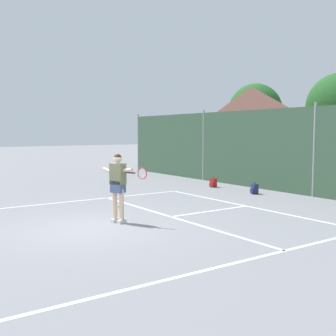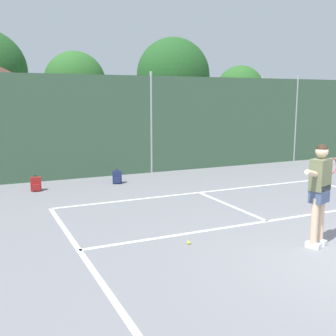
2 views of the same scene
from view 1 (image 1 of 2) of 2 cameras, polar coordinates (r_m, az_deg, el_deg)
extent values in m
plane|color=gray|center=(10.69, -10.66, -8.22)|extent=(120.00, 120.00, 0.00)
cube|color=white|center=(13.80, 10.82, -5.20)|extent=(8.20, 0.10, 0.01)
cube|color=white|center=(14.47, -17.26, -4.87)|extent=(0.10, 11.00, 0.01)
cube|color=white|center=(7.27, 2.94, -14.52)|extent=(0.10, 11.00, 0.01)
cube|color=white|center=(11.87, 0.41, -6.78)|extent=(8.20, 0.10, 0.01)
cube|color=white|center=(12.76, 5.91, -5.97)|extent=(0.10, 2.97, 0.01)
cube|color=#38563D|center=(16.27, 19.63, 2.13)|extent=(26.00, 0.05, 3.38)
cylinder|color=#99999E|center=(26.11, -4.15, 3.57)|extent=(0.09, 0.09, 3.53)
cylinder|color=#99999E|center=(20.76, 4.95, 3.18)|extent=(0.09, 0.09, 3.53)
cylinder|color=#99999E|center=(16.27, 19.64, 2.39)|extent=(0.09, 0.09, 3.53)
cube|color=beige|center=(23.72, 11.34, 2.65)|extent=(5.37, 4.47, 2.96)
pyramid|color=brown|center=(23.75, 11.44, 8.63)|extent=(5.80, 4.82, 2.00)
cylinder|color=brown|center=(31.08, 11.88, 2.40)|extent=(0.36, 0.36, 2.12)
ellipsoid|color=#235623|center=(31.08, 11.97, 7.61)|extent=(4.15, 3.73, 4.15)
cube|color=silver|center=(11.27, -7.37, -7.22)|extent=(0.20, 0.29, 0.10)
cube|color=silver|center=(11.12, -6.45, -7.38)|extent=(0.20, 0.29, 0.10)
cylinder|color=beige|center=(11.18, -7.40, -4.91)|extent=(0.13, 0.13, 0.82)
cylinder|color=beige|center=(11.03, -6.47, -5.05)|extent=(0.13, 0.13, 0.82)
cube|color=#47567A|center=(11.03, -6.96, -2.58)|extent=(0.42, 0.35, 0.32)
cube|color=#6B704C|center=(10.99, -6.98, -0.82)|extent=(0.46, 0.37, 0.56)
sphere|color=beige|center=(10.96, -7.00, 1.31)|extent=(0.22, 0.22, 0.22)
sphere|color=black|center=(10.96, -7.01, 1.42)|extent=(0.21, 0.21, 0.21)
cylinder|color=beige|center=(10.87, -6.11, -0.35)|extent=(0.55, 0.28, 0.17)
cylinder|color=beige|center=(11.18, -8.05, -0.48)|extent=(0.51, 0.26, 0.22)
cylinder|color=black|center=(10.77, -5.22, -0.66)|extent=(0.29, 0.14, 0.04)
torus|color=red|center=(10.58, -3.60, -0.75)|extent=(0.29, 0.13, 0.30)
cylinder|color=silver|center=(10.58, -3.60, -0.75)|extent=(0.25, 0.10, 0.26)
sphere|color=#CCE033|center=(13.45, -6.95, -5.28)|extent=(0.07, 0.07, 0.07)
cube|color=maroon|center=(18.23, 6.33, -2.03)|extent=(0.28, 0.18, 0.40)
cube|color=maroon|center=(18.16, 6.04, -2.31)|extent=(0.22, 0.06, 0.18)
torus|color=black|center=(18.20, 6.34, -1.34)|extent=(0.09, 0.02, 0.09)
cube|color=navy|center=(16.49, 11.96, -2.86)|extent=(0.32, 0.26, 0.40)
cube|color=navy|center=(16.45, 11.58, -3.15)|extent=(0.23, 0.13, 0.18)
torus|color=black|center=(16.46, 11.97, -2.10)|extent=(0.09, 0.04, 0.09)
camera|label=2|loc=(15.14, -35.79, 4.95)|focal=44.36mm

